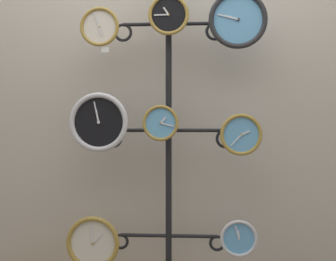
{
  "coord_description": "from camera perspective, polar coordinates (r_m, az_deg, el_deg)",
  "views": [
    {
      "loc": [
        0.17,
        -2.13,
        1.18
      ],
      "look_at": [
        0.0,
        0.36,
        1.14
      ],
      "focal_mm": 50.0,
      "sensor_mm": 36.0,
      "label": 1
    }
  ],
  "objects": [
    {
      "name": "price_tag_upper",
      "position": [
        2.54,
        -7.68,
        9.74
      ],
      "size": [
        0.04,
        0.0,
        0.03
      ],
      "color": "white"
    },
    {
      "name": "clock_middle_center",
      "position": [
        2.47,
        -0.9,
        0.92
      ],
      "size": [
        0.19,
        0.04,
        0.19
      ],
      "color": "#60A8DB"
    },
    {
      "name": "clock_top_center",
      "position": [
        2.52,
        0.08,
        13.9
      ],
      "size": [
        0.22,
        0.04,
        0.22
      ],
      "color": "black"
    },
    {
      "name": "shop_wall",
      "position": [
        2.71,
        0.31,
        5.68
      ],
      "size": [
        4.4,
        0.04,
        2.8
      ],
      "color": "#BCB2A3",
      "rests_on": "ground_plane"
    },
    {
      "name": "clock_middle_left",
      "position": [
        2.47,
        -8.43,
        1.0
      ],
      "size": [
        0.31,
        0.04,
        0.31
      ],
      "color": "black"
    },
    {
      "name": "display_stand",
      "position": [
        2.59,
        0.08,
        -10.42
      ],
      "size": [
        0.72,
        0.36,
        2.0
      ],
      "color": "black",
      "rests_on": "ground_plane"
    },
    {
      "name": "clock_top_left",
      "position": [
        2.57,
        -8.32,
        12.39
      ],
      "size": [
        0.21,
        0.04,
        0.21
      ],
      "color": "silver"
    },
    {
      "name": "clock_top_right",
      "position": [
        2.51,
        8.52,
        13.22
      ],
      "size": [
        0.31,
        0.04,
        0.31
      ],
      "color": "#60A8DB"
    },
    {
      "name": "clock_middle_right",
      "position": [
        2.44,
        8.9,
        -0.5
      ],
      "size": [
        0.22,
        0.04,
        0.22
      ],
      "color": "#60A8DB"
    },
    {
      "name": "clock_bottom_right",
      "position": [
        2.54,
        8.63,
        -12.87
      ],
      "size": [
        0.2,
        0.04,
        0.2
      ],
      "color": "#60A8DB"
    },
    {
      "name": "clock_bottom_left",
      "position": [
        2.59,
        -9.13,
        -13.37
      ],
      "size": [
        0.29,
        0.04,
        0.29
      ],
      "color": "silver"
    }
  ]
}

